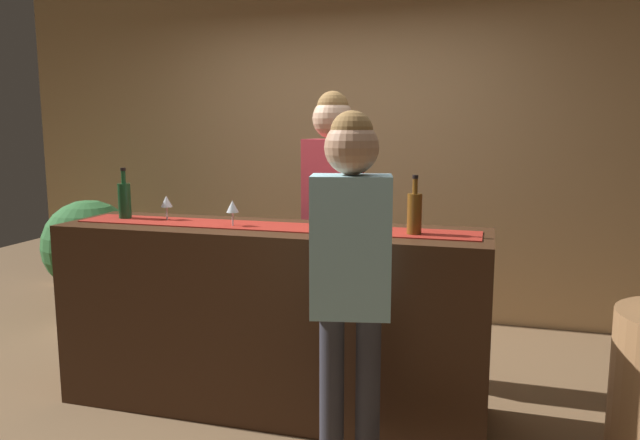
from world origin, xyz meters
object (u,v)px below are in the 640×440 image
object	(u,v)px
wine_bottle_green	(125,200)
wine_glass_near_customer	(232,207)
bartender	(333,200)
customer_sipping	(351,261)
wine_glass_mid_counter	(167,202)
wine_bottle_amber	(414,213)
potted_plant_tall	(90,256)

from	to	relation	value
wine_bottle_green	wine_glass_near_customer	world-z (taller)	wine_bottle_green
wine_glass_near_customer	bartender	distance (m)	0.74
customer_sipping	wine_glass_mid_counter	bearing A→B (deg)	141.82
wine_bottle_amber	wine_bottle_green	world-z (taller)	same
wine_glass_near_customer	customer_sipping	size ratio (longest dim) A/B	0.09
bartender	potted_plant_tall	size ratio (longest dim) A/B	1.75
wine_bottle_amber	wine_glass_mid_counter	xyz separation A→B (m)	(-1.44, 0.08, -0.01)
wine_bottle_green	customer_sipping	world-z (taller)	customer_sipping
wine_glass_near_customer	bartender	size ratio (longest dim) A/B	0.08
wine_bottle_green	wine_glass_near_customer	bearing A→B (deg)	-6.21
potted_plant_tall	bartender	bearing A→B (deg)	-7.58
wine_glass_mid_counter	potted_plant_tall	size ratio (longest dim) A/B	0.14
wine_bottle_green	wine_glass_near_customer	xyz separation A→B (m)	(0.72, -0.08, -0.01)
wine_glass_near_customer	wine_bottle_green	bearing A→B (deg)	173.79
wine_bottle_amber	potted_plant_tall	xyz separation A→B (m)	(-2.59, 0.88, -0.56)
customer_sipping	potted_plant_tall	xyz separation A→B (m)	(-2.39, 1.42, -0.42)
wine_bottle_green	potted_plant_tall	bearing A→B (deg)	137.19
wine_glass_near_customer	bartender	bearing A→B (deg)	57.63
wine_bottle_green	bartender	xyz separation A→B (m)	(1.12, 0.55, -0.03)
wine_glass_mid_counter	wine_bottle_green	bearing A→B (deg)	-175.63
wine_bottle_amber	potted_plant_tall	world-z (taller)	wine_bottle_amber
wine_bottle_green	wine_glass_mid_counter	size ratio (longest dim) A/B	2.10
wine_glass_mid_counter	potted_plant_tall	bearing A→B (deg)	145.22
wine_bottle_amber	wine_glass_near_customer	size ratio (longest dim) A/B	2.10
potted_plant_tall	wine_glass_near_customer	bearing A→B (deg)	-29.14
bartender	wine_glass_near_customer	bearing A→B (deg)	70.91
wine_glass_near_customer	customer_sipping	world-z (taller)	customer_sipping
wine_bottle_amber	bartender	bearing A→B (deg)	133.74
wine_glass_mid_counter	potted_plant_tall	world-z (taller)	wine_glass_mid_counter
wine_glass_mid_counter	bartender	world-z (taller)	bartender
wine_bottle_amber	wine_glass_mid_counter	distance (m)	1.45
wine_bottle_amber	wine_glass_near_customer	xyz separation A→B (m)	(-0.98, -0.02, -0.01)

